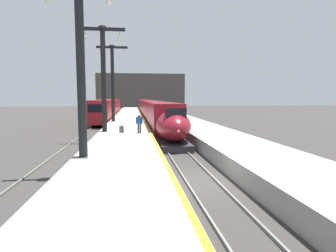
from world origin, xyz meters
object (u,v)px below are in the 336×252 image
Objects in this scene: regional_train_adjacent at (108,108)px; station_column_mid at (103,69)px; passenger_near_edge at (139,122)px; rolling_suitcase at (122,129)px; highspeed_train_main at (149,109)px; station_column_far at (113,76)px; station_column_near at (80,53)px.

regional_train_adjacent is 3.88× the size of station_column_mid.
regional_train_adjacent reaches higher than passenger_near_edge.
rolling_suitcase is (-1.55, 0.58, -0.69)m from passenger_near_edge.
passenger_near_edge is at bearing -28.35° from station_column_mid.
highspeed_train_main is 8.11m from regional_train_adjacent.
station_column_far is 10.04× the size of rolling_suitcase.
regional_train_adjacent is 37.27× the size of rolling_suitcase.
rolling_suitcase is (1.58, -12.54, -5.58)m from station_column_far.
station_column_far is 13.82m from rolling_suitcase.
station_column_mid is at bearing -90.00° from station_column_far.
highspeed_train_main is 31.26m from station_column_mid.
regional_train_adjacent is at bearing -176.95° from highspeed_train_main.
station_column_far is 14.35m from passenger_near_edge.
station_column_far reaches higher than rolling_suitcase.
regional_train_adjacent is 32.05m from passenger_near_edge.
station_column_far is (2.20, -18.48, 4.80)m from regional_train_adjacent.
regional_train_adjacent is at bearing 96.95° from rolling_suitcase.
station_column_near is at bearing -108.34° from passenger_near_edge.
passenger_near_edge is at bearing -94.93° from highspeed_train_main.
station_column_mid is 0.96× the size of station_column_far.
station_column_far is (0.00, 22.58, 0.51)m from station_column_near.
regional_train_adjacent is 30.33m from station_column_mid.
station_column_mid is 11.43m from station_column_far.
highspeed_train_main is 20.42m from station_column_far.
rolling_suitcase is (1.58, 10.04, -5.06)m from station_column_near.
regional_train_adjacent is at bearing 93.07° from station_column_near.
station_column_near is (2.20, -41.06, 4.29)m from regional_train_adjacent.
rolling_suitcase is at bearing -97.82° from highspeed_train_main.
station_column_mid is at bearing -85.79° from regional_train_adjacent.
station_column_far is (0.00, 11.43, 0.23)m from station_column_mid.
highspeed_train_main is at bearing 81.91° from station_column_near.
station_column_mid is (-5.90, -30.34, 4.73)m from highspeed_train_main.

